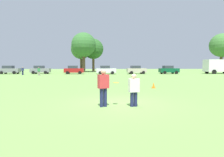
{
  "coord_description": "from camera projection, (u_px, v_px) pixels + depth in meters",
  "views": [
    {
      "loc": [
        -0.7,
        -9.46,
        1.94
      ],
      "look_at": [
        -0.31,
        1.46,
        1.16
      ],
      "focal_mm": 30.44,
      "sensor_mm": 36.0,
      "label": 1
    }
  ],
  "objects": [
    {
      "name": "parked_car_mid_right",
      "position": [
        106.0,
        70.0,
        40.85
      ],
      "size": [
        4.3,
        2.42,
        1.82
      ],
      "color": "silver",
      "rests_on": "ground"
    },
    {
      "name": "parked_car_center",
      "position": [
        74.0,
        70.0,
        41.53
      ],
      "size": [
        4.3,
        2.42,
        1.82
      ],
      "color": "maroon",
      "rests_on": "ground"
    },
    {
      "name": "box_truck",
      "position": [
        222.0,
        66.0,
        42.84
      ],
      "size": [
        8.63,
        3.35,
        3.18
      ],
      "color": "white",
      "rests_on": "ground"
    },
    {
      "name": "parked_car_far_right",
      "position": [
        169.0,
        70.0,
        42.11
      ],
      "size": [
        4.3,
        2.42,
        1.82
      ],
      "color": "#0C4C2D",
      "rests_on": "ground"
    },
    {
      "name": "player_thrower",
      "position": [
        103.0,
        86.0,
        8.76
      ],
      "size": [
        0.55,
        0.44,
        1.73
      ],
      "color": "#1E234C",
      "rests_on": "ground"
    },
    {
      "name": "parked_car_mid_left",
      "position": [
        40.0,
        70.0,
        42.38
      ],
      "size": [
        4.3,
        2.42,
        1.82
      ],
      "color": "slate",
      "rests_on": "ground"
    },
    {
      "name": "parked_car_near_left",
      "position": [
        9.0,
        70.0,
        41.58
      ],
      "size": [
        4.3,
        2.42,
        1.82
      ],
      "color": "slate",
      "rests_on": "ground"
    },
    {
      "name": "bystander_sideline_watcher",
      "position": [
        39.0,
        71.0,
        34.87
      ],
      "size": [
        0.48,
        0.47,
        1.55
      ],
      "color": "gray",
      "rests_on": "ground"
    },
    {
      "name": "player_defender",
      "position": [
        134.0,
        88.0,
        8.83
      ],
      "size": [
        0.52,
        0.37,
        1.53
      ],
      "color": "#1E234C",
      "rests_on": "ground"
    },
    {
      "name": "ground_plane",
      "position": [
        119.0,
        103.0,
        9.59
      ],
      "size": [
        173.09,
        173.09,
        0.0
      ],
      "primitive_type": "plane",
      "color": "#6B9347"
    },
    {
      "name": "parked_car_near_right",
      "position": [
        136.0,
        70.0,
        41.89
      ],
      "size": [
        4.3,
        2.42,
        1.82
      ],
      "color": "#B7AD99",
      "rests_on": "ground"
    },
    {
      "name": "tree_center_elm",
      "position": [
        84.0,
        45.0,
        52.31
      ],
      "size": [
        6.71,
        6.71,
        10.91
      ],
      "color": "brown",
      "rests_on": "ground"
    },
    {
      "name": "bystander_field_marshal",
      "position": [
        23.0,
        70.0,
        37.2
      ],
      "size": [
        0.45,
        0.51,
        1.6
      ],
      "color": "#1E234C",
      "rests_on": "ground"
    },
    {
      "name": "tree_east_birch",
      "position": [
        93.0,
        49.0,
        56.48
      ],
      "size": [
        6.02,
        6.02,
        9.78
      ],
      "color": "brown",
      "rests_on": "ground"
    },
    {
      "name": "tree_west_maple",
      "position": [
        81.0,
        49.0,
        56.5
      ],
      "size": [
        6.0,
        6.0,
        9.75
      ],
      "color": "brown",
      "rests_on": "ground"
    },
    {
      "name": "frisbee",
      "position": [
        116.0,
        83.0,
        8.96
      ],
      "size": [
        0.27,
        0.27,
        0.03
      ],
      "color": "yellow"
    },
    {
      "name": "traffic_cone",
      "position": [
        154.0,
        85.0,
        16.0
      ],
      "size": [
        0.32,
        0.32,
        0.48
      ],
      "color": "#D8590C",
      "rests_on": "ground"
    },
    {
      "name": "tree_east_oak",
      "position": [
        222.0,
        45.0,
        57.81
      ],
      "size": [
        7.12,
        7.12,
        11.57
      ],
      "color": "brown",
      "rests_on": "ground"
    }
  ]
}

